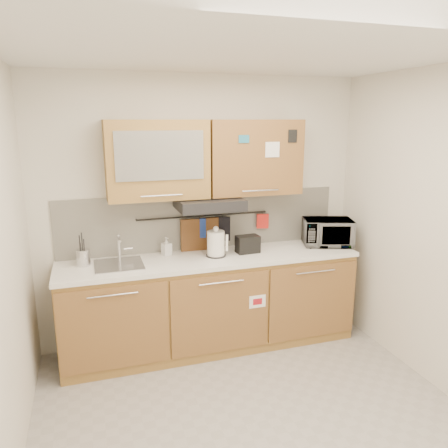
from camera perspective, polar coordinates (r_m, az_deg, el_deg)
floor at (r=3.55m, az=4.23°, el=-24.41°), size 3.20×3.20×0.00m
ceiling at (r=2.83m, az=5.21°, el=21.94°), size 3.20×3.20×0.00m
wall_back at (r=4.32m, az=-2.85°, el=1.73°), size 3.20×0.00×3.20m
base_cabinet at (r=4.31m, az=-1.64°, el=-10.80°), size 2.80×0.64×0.88m
countertop at (r=4.13m, az=-1.68°, el=-4.55°), size 2.82×0.62×0.04m
backsplash at (r=4.33m, az=-2.79°, el=0.40°), size 2.80×0.02×0.56m
upper_cabinets at (r=4.07m, az=-2.36°, el=8.56°), size 1.82×0.37×0.70m
range_hood at (r=4.06m, az=-1.96°, el=2.70°), size 0.60×0.46×0.10m
sink at (r=4.01m, az=-13.55°, el=-5.16°), size 0.42×0.40×0.26m
utensil_rail at (r=4.28m, az=-2.67°, el=1.07°), size 1.30×0.02×0.02m
utensil_crock at (r=4.06m, az=-17.92°, el=-4.15°), size 0.12×0.12×0.30m
kettle at (r=4.11m, az=-1.05°, el=-2.65°), size 0.22×0.21×0.29m
toaster at (r=4.24m, az=3.11°, el=-2.62°), size 0.23×0.14×0.17m
microwave at (r=4.60m, az=13.37°, el=-1.05°), size 0.56×0.46×0.27m
soap_bottle at (r=4.18m, az=-7.52°, el=-2.91°), size 0.10×0.10×0.18m
cutting_board at (r=4.32m, az=-3.17°, el=-2.32°), size 0.38×0.03×0.47m
oven_mitt at (r=4.28m, az=-3.17°, el=-0.54°), size 0.12×0.05×0.19m
dark_pouch at (r=4.35m, az=-0.19°, el=-0.61°), size 0.16×0.09×0.24m
pot_holder at (r=4.48m, az=5.07°, el=0.37°), size 0.12×0.04×0.15m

